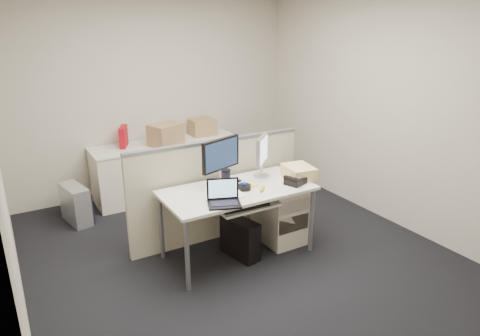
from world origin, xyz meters
TOP-DOWN VIEW (x-y plane):
  - floor at (0.00, 0.00)m, footprint 4.00×4.50m
  - wall_back at (0.00, 2.25)m, footprint 4.00×0.02m
  - wall_front at (0.00, -2.25)m, footprint 4.00×0.02m
  - wall_right at (2.00, 0.00)m, footprint 0.02×4.50m
  - desk at (0.00, 0.00)m, footprint 1.50×0.75m
  - keyboard_tray at (0.00, -0.18)m, footprint 0.62×0.32m
  - drawer_pedestal at (0.55, 0.05)m, footprint 0.40×0.55m
  - cubicle_partition at (0.00, 0.45)m, footprint 2.00×0.06m
  - back_counter at (0.00, 1.93)m, footprint 2.00×0.60m
  - monitor_main at (-0.09, 0.18)m, footprint 0.52×0.33m
  - monitor_small at (0.40, 0.18)m, footprint 0.38×0.38m
  - laptop at (-0.30, -0.28)m, footprint 0.35×0.31m
  - trackball at (0.05, -0.05)m, footprint 0.15×0.15m
  - desk_phone at (0.58, -0.18)m, footprint 0.24×0.22m
  - paper_stack at (-0.12, -0.08)m, footprint 0.23×0.28m
  - sticky_pad at (0.18, 0.00)m, footprint 0.09×0.09m
  - travel_mug at (-0.10, 0.05)m, footprint 0.10×0.10m
  - banana at (0.19, -0.15)m, footprint 0.14×0.14m
  - cellphone at (0.10, 0.20)m, footprint 0.08×0.12m
  - manila_folders at (0.72, -0.05)m, footprint 0.31×0.38m
  - keyboard at (-0.05, -0.22)m, footprint 0.48×0.20m
  - pc_tower_desk at (0.00, -0.05)m, footprint 0.27×0.46m
  - pc_tower_spare_dark at (-1.26, 1.63)m, footprint 0.27×0.43m
  - pc_tower_spare_silver at (-1.30, 1.63)m, footprint 0.29×0.52m
  - cardboard_box_left at (-0.05, 1.81)m, footprint 0.49×0.43m
  - cardboard_box_right at (0.60, 2.05)m, footprint 0.35×0.27m
  - red_binder at (-0.55, 2.03)m, footprint 0.19×0.31m

SIDE VIEW (x-z plane):
  - floor at x=0.00m, z-range -0.01..0.00m
  - pc_tower_spare_dark at x=-1.26m, z-range 0.00..0.38m
  - pc_tower_desk at x=0.00m, z-range 0.00..0.41m
  - pc_tower_spare_silver at x=-1.30m, z-range 0.00..0.46m
  - drawer_pedestal at x=0.55m, z-range 0.00..0.65m
  - back_counter at x=0.00m, z-range 0.00..0.72m
  - cubicle_partition at x=0.00m, z-range 0.00..1.10m
  - keyboard_tray at x=0.00m, z-range 0.61..0.63m
  - keyboard at x=-0.05m, z-range 0.63..0.66m
  - desk at x=0.00m, z-range 0.30..1.03m
  - paper_stack at x=-0.12m, z-range 0.73..0.74m
  - sticky_pad at x=0.18m, z-range 0.73..0.74m
  - cellphone at x=0.10m, z-range 0.73..0.74m
  - banana at x=0.19m, z-range 0.73..0.77m
  - trackball at x=0.05m, z-range 0.73..0.78m
  - desk_phone at x=0.58m, z-range 0.73..0.79m
  - manila_folders at x=0.72m, z-range 0.73..0.86m
  - travel_mug at x=-0.10m, z-range 0.73..0.92m
  - laptop at x=-0.30m, z-range 0.73..0.95m
  - cardboard_box_right at x=0.60m, z-range 0.72..0.97m
  - red_binder at x=-0.55m, z-range 0.72..1.01m
  - cardboard_box_left at x=-0.05m, z-range 0.72..1.02m
  - monitor_small at x=0.40m, z-range 0.73..1.17m
  - monitor_main at x=-0.09m, z-range 0.73..1.22m
  - wall_back at x=0.00m, z-range 0.00..2.70m
  - wall_front at x=0.00m, z-range 0.00..2.70m
  - wall_right at x=2.00m, z-range 0.00..2.70m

